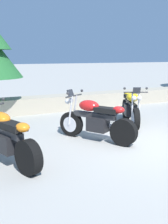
% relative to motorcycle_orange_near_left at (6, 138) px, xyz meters
% --- Properties ---
extents(ground_plane, '(120.00, 120.00, 0.00)m').
position_rel_motorcycle_orange_near_left_xyz_m(ground_plane, '(3.35, -0.39, -0.49)').
color(ground_plane, '#A3A099').
extents(stone_wall, '(36.00, 0.80, 0.55)m').
position_rel_motorcycle_orange_near_left_xyz_m(stone_wall, '(3.35, 4.41, -0.21)').
color(stone_wall, '#A89E89').
rests_on(stone_wall, ground).
extents(motorcycle_orange_near_left, '(0.92, 2.01, 1.18)m').
position_rel_motorcycle_orange_near_left_xyz_m(motorcycle_orange_near_left, '(0.00, 0.00, 0.00)').
color(motorcycle_orange_near_left, black).
rests_on(motorcycle_orange_near_left, ground).
extents(motorcycle_red_centre, '(1.21, 1.86, 1.18)m').
position_rel_motorcycle_orange_near_left_xyz_m(motorcycle_red_centre, '(2.19, 0.50, 0.00)').
color(motorcycle_red_centre, black).
rests_on(motorcycle_red_centre, ground).
extents(motorcycle_yellow_far_right, '(1.11, 1.93, 1.18)m').
position_rel_motorcycle_orange_near_left_xyz_m(motorcycle_yellow_far_right, '(3.92, 1.45, 0.00)').
color(motorcycle_yellow_far_right, black).
rests_on(motorcycle_yellow_far_right, ground).
extents(rider_helmet, '(0.28, 0.28, 0.28)m').
position_rel_motorcycle_orange_near_left_xyz_m(rider_helmet, '(3.44, 0.85, -0.35)').
color(rider_helmet, navy).
rests_on(rider_helmet, ground).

